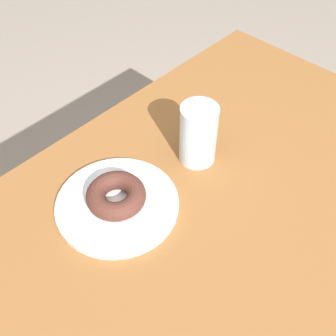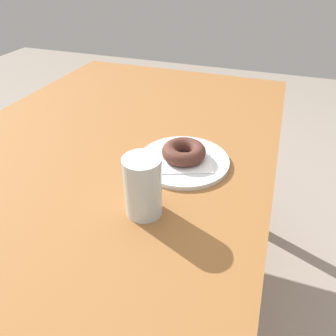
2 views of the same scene
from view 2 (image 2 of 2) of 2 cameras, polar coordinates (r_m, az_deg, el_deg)
ground_plane at (r=1.33m, az=-7.27°, el=-22.82°), size 6.00×6.00×0.00m
table at (r=0.87m, az=-10.29°, el=-0.02°), size 1.27×0.84×0.71m
plate_chocolate_ring at (r=0.74m, az=2.85°, el=1.36°), size 0.21×0.21×0.01m
napkin_chocolate_ring at (r=0.73m, az=2.86°, el=1.81°), size 0.16×0.16×0.00m
donut_chocolate_ring at (r=0.72m, az=2.90°, el=3.01°), size 0.10×0.10×0.03m
water_glass at (r=0.57m, az=-4.58°, el=-3.40°), size 0.07×0.07×0.12m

